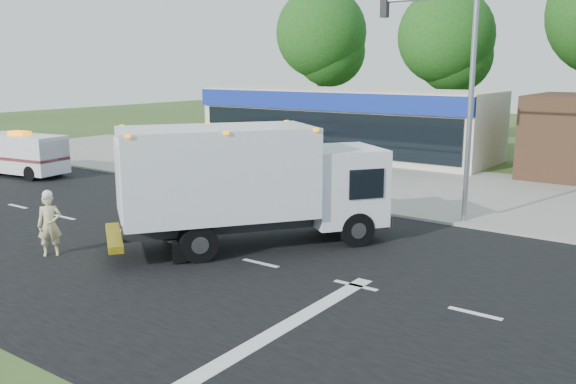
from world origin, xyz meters
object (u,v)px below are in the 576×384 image
(ems_box_truck, at_px, (247,178))
(traffic_signal_pole, at_px, (453,79))
(emergency_worker, at_px, (50,224))
(ambulance_van, at_px, (23,154))

(ems_box_truck, relative_size, traffic_signal_pole, 1.02)
(ems_box_truck, xyz_separation_m, emergency_worker, (-4.01, -4.03, -1.16))
(emergency_worker, bearing_deg, traffic_signal_pole, 1.55)
(ems_box_truck, xyz_separation_m, traffic_signal_pole, (3.71, 6.48, 2.82))
(traffic_signal_pole, bearing_deg, ems_box_truck, -119.81)
(emergency_worker, relative_size, traffic_signal_pole, 0.24)
(ems_box_truck, relative_size, emergency_worker, 4.22)
(emergency_worker, height_order, traffic_signal_pole, traffic_signal_pole)
(emergency_worker, xyz_separation_m, ambulance_van, (-12.70, 6.91, 0.19))
(ems_box_truck, height_order, traffic_signal_pole, traffic_signal_pole)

